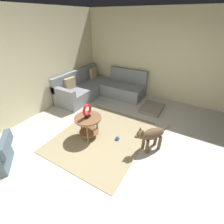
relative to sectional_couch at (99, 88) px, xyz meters
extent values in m
cube|color=beige|center=(-1.99, -2.02, -0.34)|extent=(6.00, 6.00, 0.10)
cube|color=beige|center=(-1.99, 0.92, 1.06)|extent=(6.00, 0.12, 2.70)
cube|color=beige|center=(0.95, -2.02, 1.06)|extent=(0.12, 6.00, 2.70)
cube|color=tan|center=(-1.84, -1.32, -0.28)|extent=(2.30, 1.90, 0.01)
cube|color=gray|center=(-0.26, 0.38, -0.08)|extent=(2.20, 0.85, 0.42)
cube|color=gray|center=(-0.26, 0.74, 0.36)|extent=(2.20, 0.14, 0.46)
cube|color=gray|center=(0.42, -0.74, -0.08)|extent=(0.85, 1.40, 0.42)
cube|color=gray|center=(0.77, -0.74, 0.36)|extent=(0.14, 1.40, 0.46)
cube|color=gray|center=(-1.28, 0.38, 0.24)|extent=(0.16, 0.85, 0.22)
cube|color=tan|center=(0.49, 0.59, 0.30)|extent=(0.40, 0.19, 0.38)
cube|color=tan|center=(-0.76, 0.59, 0.30)|extent=(0.39, 0.17, 0.38)
cube|color=#4C6070|center=(-3.36, -0.29, 0.22)|extent=(0.47, 0.52, 0.22)
cylinder|color=brown|center=(-1.99, -1.07, 0.23)|extent=(0.60, 0.60, 0.04)
cylinder|color=brown|center=(-1.99, -1.07, -0.14)|extent=(0.45, 0.45, 0.02)
cylinder|color=brown|center=(-1.99, -0.85, -0.04)|extent=(0.04, 0.04, 0.50)
cylinder|color=brown|center=(-2.18, -1.17, -0.04)|extent=(0.04, 0.04, 0.50)
cylinder|color=brown|center=(-1.80, -1.17, -0.04)|extent=(0.04, 0.04, 0.50)
cube|color=black|center=(-1.99, -1.07, 0.28)|extent=(0.12, 0.08, 0.05)
torus|color=red|center=(-1.99, -1.07, 0.44)|extent=(0.28, 0.06, 0.28)
cube|color=gray|center=(-0.01, -1.94, -0.24)|extent=(0.80, 0.60, 0.09)
cylinder|color=brown|center=(-1.81, -2.41, -0.13)|extent=(0.07, 0.07, 0.32)
cylinder|color=brown|center=(-1.73, -2.30, -0.13)|extent=(0.07, 0.07, 0.32)
cylinder|color=brown|center=(-1.56, -2.60, -0.13)|extent=(0.07, 0.07, 0.32)
cylinder|color=brown|center=(-1.48, -2.49, -0.13)|extent=(0.07, 0.07, 0.32)
ellipsoid|color=brown|center=(-1.64, -2.45, 0.12)|extent=(0.55, 0.49, 0.24)
sphere|color=brown|center=(-1.88, -2.27, 0.19)|extent=(0.17, 0.17, 0.17)
ellipsoid|color=brown|center=(-1.95, -2.22, 0.17)|extent=(0.14, 0.13, 0.07)
cone|color=brown|center=(-1.90, -2.31, 0.30)|extent=(0.06, 0.06, 0.07)
cone|color=brown|center=(-1.85, -2.24, 0.30)|extent=(0.06, 0.06, 0.07)
cylinder|color=brown|center=(-1.39, -2.63, 0.16)|extent=(0.18, 0.15, 0.16)
sphere|color=blue|center=(-1.76, -1.70, -0.24)|extent=(0.09, 0.09, 0.09)
camera|label=1|loc=(-4.23, -2.99, 2.16)|focal=25.37mm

